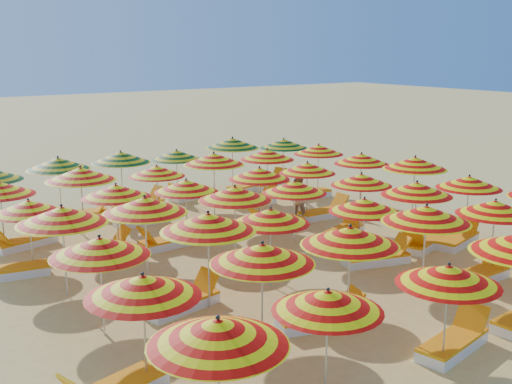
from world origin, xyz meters
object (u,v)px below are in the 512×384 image
umbrella_10 (495,208)px  umbrella_26 (186,186)px  umbrella_39 (177,155)px  lounger_25 (191,195)px  lounger_9 (183,302)px  umbrella_1 (328,301)px  lounger_17 (276,223)px  lounger_18 (324,213)px  lounger_21 (253,201)px  umbrella_7 (262,254)px  lounger_13 (344,231)px  umbrella_31 (81,174)px  umbrella_32 (157,171)px  umbrella_16 (417,189)px  umbrella_25 (116,191)px  umbrella_8 (350,236)px  umbrella_13 (208,222)px  umbrella_14 (271,216)px  beachgoer_b (298,198)px  umbrella_23 (415,163)px  umbrella_28 (307,168)px  umbrella_12 (100,247)px  lounger_10 (378,258)px  lounger_23 (82,214)px  umbrella_6 (143,286)px  umbrella_29 (361,159)px  umbrella_19 (145,205)px  umbrella_35 (319,150)px  umbrella_18 (62,215)px  umbrella_33 (214,159)px  lounger_7 (480,275)px  umbrella_15 (364,205)px  lounger_12 (458,239)px  lounger_14 (10,271)px  umbrella_22 (361,180)px  umbrella_24 (29,207)px  umbrella_0 (218,332)px  umbrella_41 (284,144)px  umbrella_34 (267,155)px  lounger_27 (269,184)px  lounger_15 (99,249)px  lounger_20 (140,220)px  lounger_19 (24,242)px  umbrella_2 (448,275)px  lounger_24 (141,204)px  lounger_11 (423,243)px  lounger_22 (307,193)px

umbrella_10 → umbrella_26: (-4.76, 6.46, -0.04)m
umbrella_39 → lounger_25: size_ratio=1.06×
lounger_9 → umbrella_1: bearing=-99.6°
lounger_17 → lounger_18: same height
lounger_17 → lounger_21: bearing=-106.1°
umbrella_7 → lounger_13: umbrella_7 is taller
umbrella_31 → umbrella_32: bearing=6.5°
umbrella_16 → umbrella_25: (-6.52, 4.48, -0.06)m
umbrella_39 → umbrella_25: bearing=-132.7°
umbrella_8 → umbrella_13: size_ratio=1.03×
umbrella_14 → beachgoer_b: size_ratio=1.31×
umbrella_23 → umbrella_28: 3.34m
umbrella_12 → lounger_10: bearing=-0.1°
umbrella_1 → umbrella_39: (4.32, 13.15, 0.04)m
umbrella_7 → lounger_23: bearing=87.8°
umbrella_6 → umbrella_31: (2.11, 8.72, 0.13)m
umbrella_29 → lounger_25: umbrella_29 is taller
umbrella_19 → umbrella_35: 10.22m
umbrella_32 → lounger_13: (3.73, -4.52, -1.48)m
umbrella_18 → umbrella_33: (6.33, 4.17, 0.01)m
lounger_7 → umbrella_19: bearing=143.4°
umbrella_12 → lounger_21: size_ratio=1.33×
umbrella_15 → umbrella_31: umbrella_31 is taller
umbrella_7 → lounger_12: umbrella_7 is taller
umbrella_28 → lounger_13: umbrella_28 is taller
lounger_14 → lounger_23: size_ratio=0.99×
umbrella_22 → lounger_25: (-1.87, 6.85, -1.50)m
umbrella_15 → umbrella_29: bearing=46.9°
umbrella_31 → lounger_14: 3.84m
umbrella_24 → umbrella_6: bearing=-90.7°
umbrella_0 → umbrella_41: umbrella_0 is taller
umbrella_34 → lounger_13: bearing=-95.8°
umbrella_7 → umbrella_24: umbrella_7 is taller
lounger_27 → umbrella_6: bearing=-150.1°
lounger_15 → lounger_20: (2.17, 2.13, 0.00)m
lounger_13 → lounger_21: bearing=69.6°
umbrella_25 → umbrella_35: umbrella_35 is taller
umbrella_13 → lounger_12: bearing=-1.0°
umbrella_0 → umbrella_33: bearing=59.3°
umbrella_28 → umbrella_13: bearing=-144.7°
umbrella_35 → lounger_21: (-2.89, 0.05, -1.56)m
lounger_17 → lounger_19: (-6.89, 2.33, 0.00)m
umbrella_26 → lounger_19: size_ratio=1.03×
umbrella_28 → umbrella_10: bearing=-87.0°
umbrella_2 → umbrella_23: bearing=45.1°
lounger_24 → umbrella_7: bearing=-111.2°
umbrella_26 → lounger_12: umbrella_26 is taller
lounger_11 → umbrella_13: bearing=-15.6°
umbrella_6 → lounger_22: size_ratio=1.12×
beachgoer_b → lounger_13: bearing=128.1°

